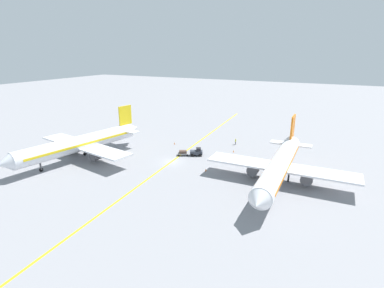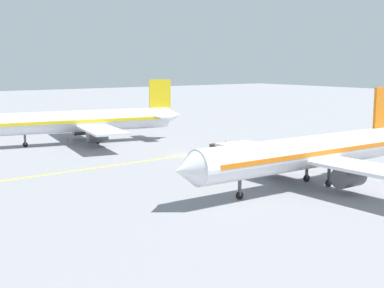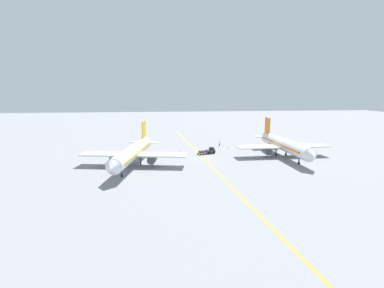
{
  "view_description": "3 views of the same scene",
  "coord_description": "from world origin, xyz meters",
  "px_view_note": "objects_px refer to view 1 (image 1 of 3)",
  "views": [
    {
      "loc": [
        -32.56,
        55.35,
        24.19
      ],
      "look_at": [
        -4.55,
        -1.51,
        4.49
      ],
      "focal_mm": 28.0,
      "sensor_mm": 36.0,
      "label": 1
    },
    {
      "loc": [
        -63.67,
        45.13,
        13.54
      ],
      "look_at": [
        -3.85,
        2.03,
        2.31
      ],
      "focal_mm": 50.0,
      "sensor_mm": 36.0,
      "label": 2
    },
    {
      "loc": [
        13.42,
        84.91,
        19.57
      ],
      "look_at": [
        3.67,
        2.82,
        4.84
      ],
      "focal_mm": 28.0,
      "sensor_mm": 36.0,
      "label": 3
    }
  ],
  "objects_px": {
    "baggage_tug_dark": "(197,152)",
    "traffic_cone_near_nose": "(234,151)",
    "traffic_cone_by_wingtip": "(63,155)",
    "airplane_adjacent_stand": "(82,143)",
    "airplane_at_gate": "(280,165)",
    "traffic_cone_mid_apron": "(175,143)",
    "baggage_cart_trailing": "(183,153)",
    "ground_crew_worker": "(236,141)",
    "traffic_cone_far_edge": "(206,170)"
  },
  "relations": [
    {
      "from": "traffic_cone_mid_apron",
      "to": "traffic_cone_far_edge",
      "type": "distance_m",
      "value": 20.44
    },
    {
      "from": "traffic_cone_near_nose",
      "to": "traffic_cone_by_wingtip",
      "type": "height_order",
      "value": "same"
    },
    {
      "from": "airplane_at_gate",
      "to": "baggage_tug_dark",
      "type": "distance_m",
      "value": 22.26
    },
    {
      "from": "airplane_at_gate",
      "to": "traffic_cone_mid_apron",
      "type": "bearing_deg",
      "value": -23.22
    },
    {
      "from": "traffic_cone_by_wingtip",
      "to": "traffic_cone_near_nose",
      "type": "bearing_deg",
      "value": -149.3
    },
    {
      "from": "traffic_cone_by_wingtip",
      "to": "traffic_cone_far_edge",
      "type": "distance_m",
      "value": 35.09
    },
    {
      "from": "baggage_tug_dark",
      "to": "baggage_cart_trailing",
      "type": "bearing_deg",
      "value": 26.07
    },
    {
      "from": "traffic_cone_far_edge",
      "to": "airplane_at_gate",
      "type": "bearing_deg",
      "value": -177.34
    },
    {
      "from": "baggage_tug_dark",
      "to": "baggage_cart_trailing",
      "type": "relative_size",
      "value": 1.14
    },
    {
      "from": "airplane_adjacent_stand",
      "to": "traffic_cone_by_wingtip",
      "type": "height_order",
      "value": "airplane_adjacent_stand"
    },
    {
      "from": "airplane_at_gate",
      "to": "baggage_tug_dark",
      "type": "relative_size",
      "value": 10.56
    },
    {
      "from": "airplane_adjacent_stand",
      "to": "traffic_cone_far_edge",
      "type": "height_order",
      "value": "airplane_adjacent_stand"
    },
    {
      "from": "baggage_cart_trailing",
      "to": "traffic_cone_near_nose",
      "type": "distance_m",
      "value": 12.85
    },
    {
      "from": "traffic_cone_near_nose",
      "to": "traffic_cone_by_wingtip",
      "type": "bearing_deg",
      "value": 30.7
    },
    {
      "from": "airplane_adjacent_stand",
      "to": "baggage_cart_trailing",
      "type": "xyz_separation_m",
      "value": [
        -20.15,
        -12.24,
        -2.95
      ]
    },
    {
      "from": "baggage_cart_trailing",
      "to": "traffic_cone_far_edge",
      "type": "xyz_separation_m",
      "value": [
        -8.91,
        6.55,
        -0.49
      ]
    },
    {
      "from": "ground_crew_worker",
      "to": "baggage_cart_trailing",
      "type": "bearing_deg",
      "value": 58.83
    },
    {
      "from": "traffic_cone_by_wingtip",
      "to": "ground_crew_worker",
      "type": "bearing_deg",
      "value": -141.03
    },
    {
      "from": "ground_crew_worker",
      "to": "traffic_cone_near_nose",
      "type": "distance_m",
      "value": 6.61
    },
    {
      "from": "airplane_at_gate",
      "to": "traffic_cone_mid_apron",
      "type": "height_order",
      "value": "airplane_at_gate"
    },
    {
      "from": "baggage_tug_dark",
      "to": "traffic_cone_by_wingtip",
      "type": "distance_m",
      "value": 32.11
    },
    {
      "from": "airplane_adjacent_stand",
      "to": "traffic_cone_far_edge",
      "type": "distance_m",
      "value": 29.81
    },
    {
      "from": "traffic_cone_near_nose",
      "to": "baggage_cart_trailing",
      "type": "bearing_deg",
      "value": 37.44
    },
    {
      "from": "baggage_cart_trailing",
      "to": "ground_crew_worker",
      "type": "xyz_separation_m",
      "value": [
        -8.58,
        -14.18,
        0.15
      ]
    },
    {
      "from": "airplane_at_gate",
      "to": "traffic_cone_by_wingtip",
      "type": "bearing_deg",
      "value": 8.69
    },
    {
      "from": "traffic_cone_near_nose",
      "to": "traffic_cone_mid_apron",
      "type": "xyz_separation_m",
      "value": [
        16.52,
        0.73,
        0.0
      ]
    },
    {
      "from": "airplane_at_gate",
      "to": "ground_crew_worker",
      "type": "xyz_separation_m",
      "value": [
        15.23,
        -20.04,
        -2.8
      ]
    },
    {
      "from": "baggage_tug_dark",
      "to": "traffic_cone_mid_apron",
      "type": "height_order",
      "value": "baggage_tug_dark"
    },
    {
      "from": "airplane_adjacent_stand",
      "to": "baggage_tug_dark",
      "type": "height_order",
      "value": "airplane_adjacent_stand"
    },
    {
      "from": "traffic_cone_near_nose",
      "to": "traffic_cone_mid_apron",
      "type": "distance_m",
      "value": 16.54
    },
    {
      "from": "airplane_adjacent_stand",
      "to": "traffic_cone_mid_apron",
      "type": "distance_m",
      "value": 23.99
    },
    {
      "from": "traffic_cone_far_edge",
      "to": "ground_crew_worker",
      "type": "bearing_deg",
      "value": -89.09
    },
    {
      "from": "airplane_at_gate",
      "to": "traffic_cone_mid_apron",
      "type": "relative_size",
      "value": 64.4
    },
    {
      "from": "traffic_cone_near_nose",
      "to": "traffic_cone_by_wingtip",
      "type": "xyz_separation_m",
      "value": [
        35.7,
        21.2,
        0.0
      ]
    },
    {
      "from": "ground_crew_worker",
      "to": "traffic_cone_mid_apron",
      "type": "bearing_deg",
      "value": 25.49
    },
    {
      "from": "baggage_tug_dark",
      "to": "traffic_cone_by_wingtip",
      "type": "xyz_separation_m",
      "value": [
        28.47,
        14.84,
        -0.63
      ]
    },
    {
      "from": "baggage_cart_trailing",
      "to": "airplane_at_gate",
      "type": "bearing_deg",
      "value": 166.18
    },
    {
      "from": "airplane_at_gate",
      "to": "traffic_cone_near_nose",
      "type": "bearing_deg",
      "value": -45.09
    },
    {
      "from": "baggage_cart_trailing",
      "to": "traffic_cone_mid_apron",
      "type": "bearing_deg",
      "value": -48.17
    },
    {
      "from": "baggage_cart_trailing",
      "to": "ground_crew_worker",
      "type": "relative_size",
      "value": 1.76
    },
    {
      "from": "airplane_at_gate",
      "to": "baggage_tug_dark",
      "type": "height_order",
      "value": "airplane_at_gate"
    },
    {
      "from": "airplane_at_gate",
      "to": "airplane_adjacent_stand",
      "type": "xyz_separation_m",
      "value": [
        43.95,
        6.39,
        0.0
      ]
    },
    {
      "from": "baggage_tug_dark",
      "to": "traffic_cone_near_nose",
      "type": "relative_size",
      "value": 6.1
    },
    {
      "from": "traffic_cone_far_edge",
      "to": "airplane_adjacent_stand",
      "type": "bearing_deg",
      "value": 11.09
    },
    {
      "from": "baggage_tug_dark",
      "to": "traffic_cone_far_edge",
      "type": "relative_size",
      "value": 6.1
    },
    {
      "from": "airplane_adjacent_stand",
      "to": "traffic_cone_by_wingtip",
      "type": "distance_m",
      "value": 6.47
    },
    {
      "from": "airplane_at_gate",
      "to": "baggage_tug_dark",
      "type": "bearing_deg",
      "value": -19.31
    },
    {
      "from": "traffic_cone_far_edge",
      "to": "traffic_cone_by_wingtip",
      "type": "bearing_deg",
      "value": 11.25
    },
    {
      "from": "baggage_cart_trailing",
      "to": "traffic_cone_mid_apron",
      "type": "relative_size",
      "value": 5.36
    },
    {
      "from": "baggage_cart_trailing",
      "to": "ground_crew_worker",
      "type": "bearing_deg",
      "value": -121.17
    }
  ]
}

